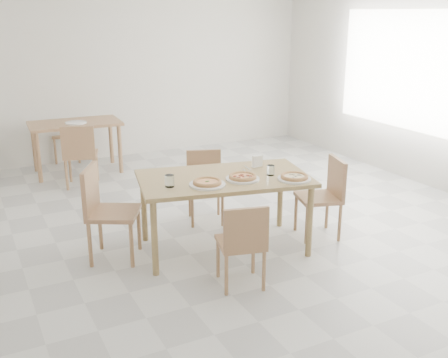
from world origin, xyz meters
name	(u,v)px	position (x,y,z in m)	size (l,w,h in m)	color
room	(425,73)	(2.98, 0.30, 1.50)	(7.28, 7.00, 7.00)	silver
main_table	(224,184)	(-0.38, -0.45, 0.68)	(1.78, 1.23, 0.75)	tan
chair_south	(243,240)	(-0.61, -1.23, 0.44)	(0.46, 0.46, 0.77)	#AA7755
chair_north	(205,181)	(-0.22, 0.35, 0.46)	(0.49, 0.49, 0.79)	#AA7755
chair_west	(104,206)	(-1.48, -0.14, 0.53)	(0.61, 0.61, 0.91)	#AA7755
chair_east	(326,192)	(0.71, -0.64, 0.48)	(0.51, 0.51, 0.84)	#AA7755
plate_margherita	(207,184)	(-0.64, -0.62, 0.76)	(0.33, 0.33, 0.02)	white
plate_mushroom	(294,179)	(0.16, -0.84, 0.76)	(0.31, 0.31, 0.02)	white
plate_pepperoni	(243,179)	(-0.27, -0.62, 0.76)	(0.32, 0.32, 0.02)	white
pizza_margherita	(207,182)	(-0.64, -0.62, 0.78)	(0.35, 0.35, 0.03)	tan
pizza_mushroom	(294,176)	(0.16, -0.84, 0.78)	(0.30, 0.30, 0.03)	tan
pizza_pepperoni	(243,176)	(-0.27, -0.62, 0.78)	(0.33, 0.33, 0.03)	tan
tumbler_a	(169,181)	(-0.96, -0.50, 0.81)	(0.08, 0.08, 0.11)	white
tumbler_b	(271,170)	(0.04, -0.61, 0.80)	(0.07, 0.07, 0.10)	white
napkin_holder	(257,162)	(0.06, -0.33, 0.81)	(0.12, 0.06, 0.13)	silver
fork_a	(245,172)	(-0.12, -0.40, 0.75)	(0.01, 0.16, 0.01)	silver
fork_b	(248,168)	(-0.04, -0.31, 0.75)	(0.01, 0.17, 0.01)	silver
second_table	(75,129)	(-1.11, 2.87, 0.65)	(1.30, 0.79, 0.75)	#AA7755
chair_back_s	(80,151)	(-1.22, 2.13, 0.50)	(0.54, 0.54, 0.86)	#AA7755
chair_back_n	(67,130)	(-1.09, 3.65, 0.48)	(0.51, 0.51, 0.83)	#AA7755
plate_empty	(76,123)	(-1.11, 2.77, 0.76)	(0.30, 0.30, 0.02)	white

